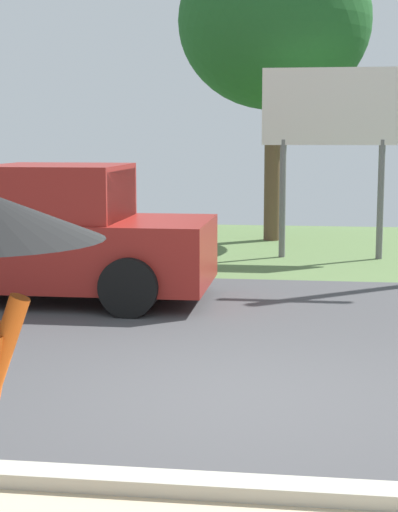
% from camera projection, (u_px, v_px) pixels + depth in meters
% --- Properties ---
extents(ground_plane, '(40.00, 22.00, 0.20)m').
position_uv_depth(ground_plane, '(259.00, 326.00, 10.17)').
color(ground_plane, '#424244').
extents(pickup_truck, '(5.20, 2.28, 1.88)m').
position_uv_depth(pickup_truck, '(27.00, 237.00, 11.57)').
color(pickup_truck, maroon).
rests_on(pickup_truck, ground_plane).
extents(roadside_billboard, '(2.60, 0.12, 3.50)m').
position_uv_depth(roadside_billboard, '(333.00, 120.00, 15.12)').
color(roadside_billboard, slate).
rests_on(roadside_billboard, ground_plane).
extents(tree_center_back, '(4.09, 4.09, 6.53)m').
position_uv_depth(tree_center_back, '(274.00, 22.00, 17.46)').
color(tree_center_back, brown).
rests_on(tree_center_back, ground_plane).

